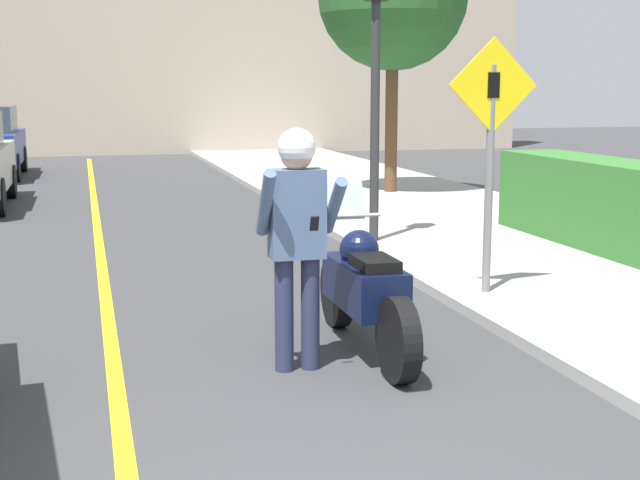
% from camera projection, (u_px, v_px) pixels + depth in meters
% --- Properties ---
extents(road_center_line, '(0.12, 36.00, 0.01)m').
position_uv_depth(road_center_line, '(104.00, 286.00, 9.48)').
color(road_center_line, yellow).
rests_on(road_center_line, ground).
extents(building_backdrop, '(28.00, 1.20, 9.02)m').
position_uv_depth(building_backdrop, '(102.00, 10.00, 27.93)').
color(building_backdrop, '#B2A38E').
rests_on(building_backdrop, ground).
extents(motorcycle, '(0.62, 2.22, 1.30)m').
position_uv_depth(motorcycle, '(364.00, 289.00, 7.08)').
color(motorcycle, black).
rests_on(motorcycle, ground).
extents(person_biker, '(0.59, 0.49, 1.81)m').
position_uv_depth(person_biker, '(297.00, 222.00, 6.50)').
color(person_biker, '#282D4C').
rests_on(person_biker, ground).
extents(crossing_sign, '(0.91, 0.08, 2.46)m').
position_uv_depth(crossing_sign, '(491.00, 141.00, 8.55)').
color(crossing_sign, slate).
rests_on(crossing_sign, sidewalk_curb).
extents(traffic_light, '(0.26, 0.30, 3.83)m').
position_uv_depth(traffic_light, '(376.00, 35.00, 11.30)').
color(traffic_light, '#2D2D30').
rests_on(traffic_light, sidewalk_curb).
extents(hedge_row, '(0.90, 5.05, 1.09)m').
position_uv_depth(hedge_row, '(627.00, 208.00, 10.81)').
color(hedge_row, '#33702D').
rests_on(hedge_row, sidewalk_curb).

